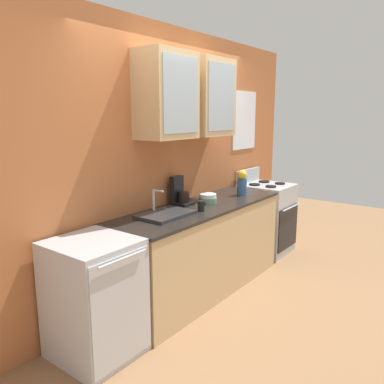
{
  "coord_description": "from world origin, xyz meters",
  "views": [
    {
      "loc": [
        -3.1,
        -2.22,
        1.82
      ],
      "look_at": [
        -0.16,
        0.0,
        1.07
      ],
      "focal_mm": 36.48,
      "sensor_mm": 36.0,
      "label": 1
    }
  ],
  "objects": [
    {
      "name": "vase",
      "position": [
        0.69,
        -0.06,
        1.06
      ],
      "size": [
        0.11,
        0.11,
        0.29
      ],
      "color": "#33598C",
      "rests_on": "counter"
    },
    {
      "name": "sink_faucet",
      "position": [
        -0.52,
        0.03,
        0.93
      ],
      "size": [
        0.5,
        0.35,
        0.23
      ],
      "color": "#2D2D30",
      "rests_on": "counter"
    },
    {
      "name": "coffee_maker",
      "position": [
        -0.09,
        0.2,
        1.02
      ],
      "size": [
        0.17,
        0.2,
        0.29
      ],
      "color": "black",
      "rests_on": "counter"
    },
    {
      "name": "stove_range",
      "position": [
        1.47,
        -0.0,
        0.46
      ],
      "size": [
        0.6,
        0.66,
        1.09
      ],
      "color": "silver",
      "rests_on": "ground_plane"
    },
    {
      "name": "dishwasher",
      "position": [
        -1.38,
        -0.0,
        0.45
      ],
      "size": [
        0.58,
        0.64,
        0.91
      ],
      "color": "silver",
      "rests_on": "ground_plane"
    },
    {
      "name": "bowl_stack",
      "position": [
        0.16,
        0.04,
        0.95
      ],
      "size": [
        0.19,
        0.19,
        0.09
      ],
      "color": "#669972",
      "rests_on": "counter"
    },
    {
      "name": "cup_near_sink",
      "position": [
        -0.18,
        -0.13,
        0.96
      ],
      "size": [
        0.1,
        0.07,
        0.1
      ],
      "color": "black",
      "rests_on": "counter"
    },
    {
      "name": "back_wall_unit",
      "position": [
        0.0,
        0.33,
        1.46
      ],
      "size": [
        4.56,
        0.44,
        2.66
      ],
      "color": "#B76638",
      "rests_on": "ground_plane"
    },
    {
      "name": "ground_plane",
      "position": [
        0.0,
        0.0,
        0.0
      ],
      "size": [
        10.0,
        10.0,
        0.0
      ],
      "primitive_type": "plane",
      "color": "#936B47"
    },
    {
      "name": "counter",
      "position": [
        0.0,
        0.0,
        0.46
      ],
      "size": [
        2.17,
        0.66,
        0.91
      ],
      "color": "tan",
      "rests_on": "ground_plane"
    }
  ]
}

